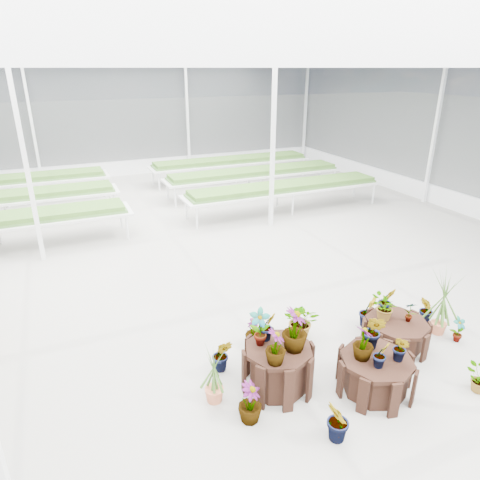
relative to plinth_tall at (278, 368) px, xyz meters
name	(u,v)px	position (x,y,z in m)	size (l,w,h in m)	color
ground_plane	(225,316)	(0.00, 2.01, -0.33)	(24.00, 24.00, 0.00)	gray
greenhouse_shell	(223,197)	(0.00, 2.01, 1.92)	(18.00, 24.00, 4.50)	white
steel_frame	(223,197)	(0.00, 2.01, 1.92)	(18.00, 24.00, 4.50)	silver
nursery_benches	(142,194)	(0.00, 9.21, 0.09)	(16.00, 7.00, 0.84)	silver
plinth_tall	(278,368)	(0.00, 0.00, 0.00)	(0.97, 0.97, 0.66)	black
plinth_mid	(375,375)	(1.20, -0.60, -0.06)	(1.02, 1.02, 0.54)	black
plinth_low	(396,334)	(2.20, 0.10, -0.10)	(1.01, 1.01, 0.46)	black
nursery_plants	(339,333)	(1.08, 0.12, 0.20)	(4.46, 2.69, 1.31)	#395E23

